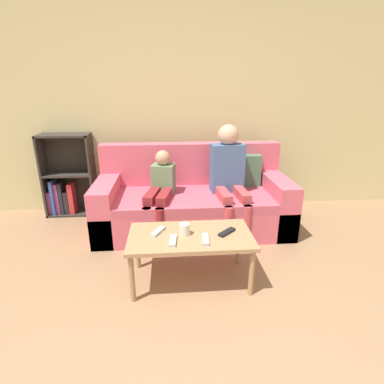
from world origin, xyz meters
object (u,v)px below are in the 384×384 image
person_adult (229,172)px  tv_remote_2 (173,241)px  cup_near (185,229)px  coffee_table (190,240)px  tv_remote_1 (227,232)px  bookshelf (68,182)px  person_child (160,189)px  couch (194,202)px  tv_remote_0 (158,231)px  tv_remote_3 (205,239)px

person_adult → tv_remote_2: size_ratio=6.60×
cup_near → coffee_table: bearing=-11.4°
person_adult → tv_remote_1: (-0.19, -0.93, -0.24)m
bookshelf → cup_near: 2.05m
tv_remote_2 → cup_near: bearing=55.9°
bookshelf → person_adult: (1.88, -0.61, 0.25)m
person_child → person_adult: bearing=16.6°
person_adult → person_child: person_adult is taller
bookshelf → tv_remote_2: bookshelf is taller
couch → cup_near: size_ratio=22.87×
coffee_table → cup_near: size_ratio=10.70×
bookshelf → coffee_table: 2.08m
tv_remote_0 → tv_remote_3: size_ratio=1.00×
couch → bookshelf: bookshelf is taller
coffee_table → person_child: 0.92m
tv_remote_1 → tv_remote_2: (-0.43, -0.10, 0.00)m
tv_remote_0 → person_adult: bearing=77.5°
bookshelf → person_child: bookshelf is taller
couch → person_adult: (0.37, -0.09, 0.37)m
person_child → tv_remote_3: person_child is taller
cup_near → tv_remote_3: size_ratio=0.53×
couch → person_adult: person_adult is taller
person_child → tv_remote_0: (-0.01, -0.82, -0.08)m
tv_remote_3 → person_adult: bearing=73.4°
person_adult → tv_remote_1: person_adult is taller
couch → bookshelf: size_ratio=2.09×
bookshelf → cup_near: bearing=-48.4°
coffee_table → tv_remote_2: tv_remote_2 is taller
coffee_table → tv_remote_1: size_ratio=6.15×
person_child → tv_remote_3: size_ratio=5.12×
couch → person_child: size_ratio=2.34×
couch → tv_remote_3: size_ratio=12.02×
tv_remote_2 → tv_remote_1: bearing=19.1°
tv_remote_1 → coffee_table: bearing=-132.6°
bookshelf → tv_remote_2: bearing=-52.4°
tv_remote_0 → person_child: bearing=117.1°
cup_near → couch: bearing=81.2°
coffee_table → tv_remote_2: bearing=-142.9°
tv_remote_1 → person_adult: bearing=125.8°
bookshelf → tv_remote_0: 1.88m
cup_near → tv_remote_2: cup_near is taller
tv_remote_0 → tv_remote_3: same height
couch → person_adult: size_ratio=1.81×
cup_near → tv_remote_1: cup_near is taller
cup_near → bookshelf: bearing=131.6°
coffee_table → tv_remote_3: bearing=-44.2°
tv_remote_3 → tv_remote_0: bearing=159.5°
tv_remote_1 → cup_near: bearing=-134.1°
bookshelf → person_child: size_ratio=1.12×
coffee_table → cup_near: (-0.04, 0.01, 0.09)m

